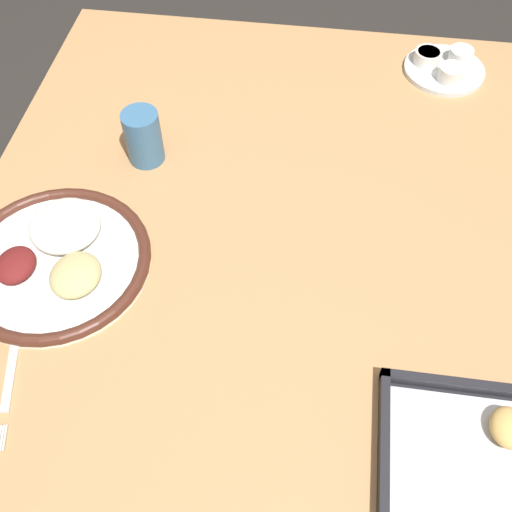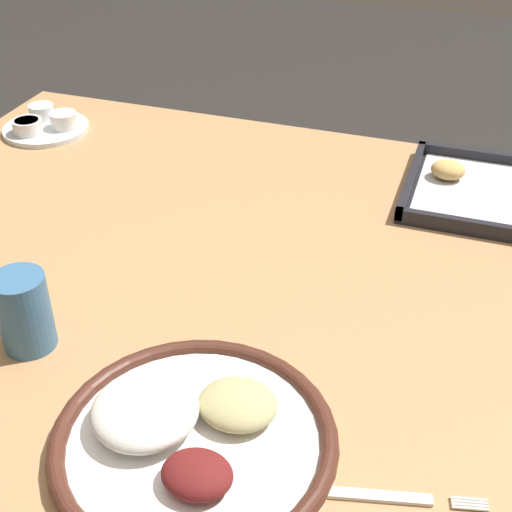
{
  "view_description": "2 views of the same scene",
  "coord_description": "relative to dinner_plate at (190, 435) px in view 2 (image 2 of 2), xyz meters",
  "views": [
    {
      "loc": [
        0.55,
        0.07,
        1.48
      ],
      "look_at": [
        0.02,
        0.0,
        0.74
      ],
      "focal_mm": 42.0,
      "sensor_mm": 36.0,
      "label": 1
    },
    {
      "loc": [
        0.28,
        -0.76,
        1.29
      ],
      "look_at": [
        0.02,
        0.0,
        0.74
      ],
      "focal_mm": 50.0,
      "sensor_mm": 36.0,
      "label": 2
    }
  ],
  "objects": [
    {
      "name": "dinner_plate",
      "position": [
        0.0,
        0.0,
        0.0
      ],
      "size": [
        0.3,
        0.3,
        0.05
      ],
      "color": "white",
      "rests_on": "dining_table"
    },
    {
      "name": "dining_table",
      "position": [
        -0.05,
        0.31,
        -0.1
      ],
      "size": [
        1.29,
        0.99,
        0.71
      ],
      "color": "#AD7F51",
      "rests_on": "ground_plane"
    },
    {
      "name": "fork",
      "position": [
        0.19,
        -0.0,
        -0.01
      ],
      "size": [
        0.21,
        0.06,
        0.0
      ],
      "rotation": [
        0.0,
        0.0,
        0.23
      ],
      "color": "silver",
      "rests_on": "dining_table"
    },
    {
      "name": "drinking_cup",
      "position": [
        -0.25,
        0.08,
        0.04
      ],
      "size": [
        0.06,
        0.06,
        0.1
      ],
      "color": "#38668E",
      "rests_on": "dining_table"
    },
    {
      "name": "saucer_plate",
      "position": [
        -0.57,
        0.63,
        0.0
      ],
      "size": [
        0.16,
        0.16,
        0.04
      ],
      "color": "silver",
      "rests_on": "dining_table"
    }
  ]
}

